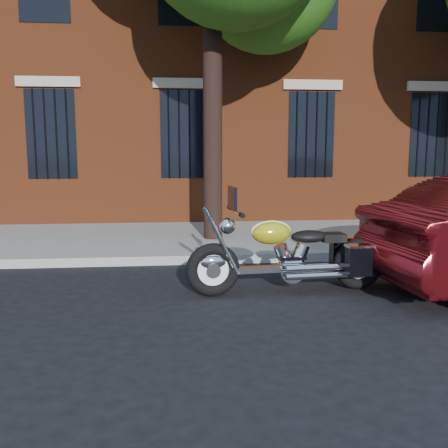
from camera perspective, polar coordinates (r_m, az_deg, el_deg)
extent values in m
plane|color=black|center=(6.95, -3.60, -7.14)|extent=(120.00, 120.00, 0.00)
cube|color=gray|center=(8.27, -3.93, -4.04)|extent=(40.00, 0.16, 0.15)
cube|color=gray|center=(10.11, -4.23, -1.70)|extent=(40.00, 3.60, 0.15)
cube|color=brown|center=(17.24, -5.03, 22.44)|extent=(26.00, 10.00, 12.00)
cube|color=black|center=(11.80, -4.56, 10.15)|extent=(1.10, 0.14, 2.00)
cube|color=#B2A893|center=(11.86, -4.63, 15.72)|extent=(1.40, 0.20, 0.22)
cylinder|color=black|center=(11.72, -4.55, 10.16)|extent=(0.04, 0.04, 2.00)
cylinder|color=black|center=(9.63, -1.30, 12.29)|extent=(0.36, 0.36, 5.00)
torus|color=black|center=(6.39, -1.28, -5.26)|extent=(0.71, 0.21, 0.70)
torus|color=black|center=(6.96, 15.11, -4.41)|extent=(0.71, 0.21, 0.70)
cylinder|color=white|center=(6.39, -1.28, -5.26)|extent=(0.52, 0.10, 0.52)
cylinder|color=white|center=(6.96, 15.11, -4.41)|extent=(0.52, 0.10, 0.52)
ellipsoid|color=white|center=(6.37, -1.28, -4.35)|extent=(0.38, 0.16, 0.20)
ellipsoid|color=gold|center=(6.93, 15.15, -3.40)|extent=(0.38, 0.17, 0.20)
cube|color=white|center=(6.61, 7.27, -5.04)|extent=(1.57, 0.22, 0.08)
cylinder|color=white|center=(6.63, 7.69, -5.19)|extent=(0.35, 0.21, 0.33)
cylinder|color=white|center=(6.63, 12.50, -5.23)|extent=(1.31, 0.19, 0.09)
ellipsoid|color=gold|center=(6.45, 5.40, -1.01)|extent=(0.54, 0.34, 0.30)
ellipsoid|color=black|center=(6.62, 9.75, -1.40)|extent=(0.52, 0.33, 0.16)
cube|color=black|center=(7.16, 14.01, -3.06)|extent=(0.51, 0.20, 0.40)
cube|color=black|center=(6.68, 15.88, -3.97)|extent=(0.51, 0.20, 0.40)
cylinder|color=white|center=(6.30, 1.32, 1.48)|extent=(0.10, 0.81, 0.04)
sphere|color=white|center=(6.31, 0.39, -0.23)|extent=(0.22, 0.22, 0.21)
cube|color=black|center=(6.28, 0.95, 2.98)|extent=(0.07, 0.42, 0.29)
cube|color=red|center=(6.73, 19.17, 0.47)|extent=(0.23, 0.03, 0.15)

